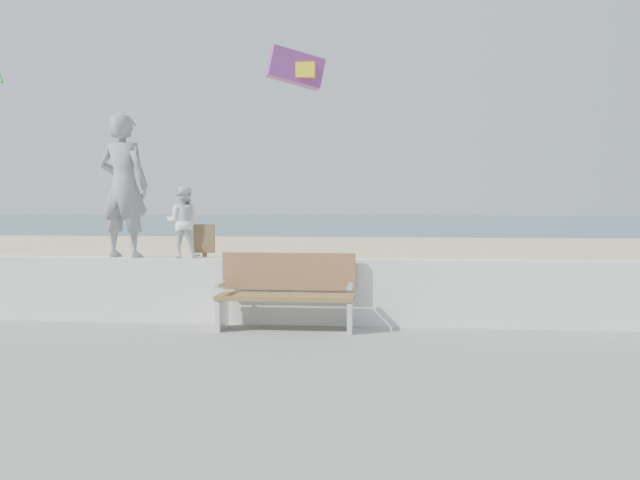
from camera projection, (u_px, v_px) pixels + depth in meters
The scene contains 8 objects.
ground at pixel (285, 371), 7.41m from camera, with size 220.00×220.00×0.00m, color #304B61.
sand at pixel (341, 279), 16.35m from camera, with size 90.00×40.00×0.08m, color beige.
seawall at pixel (307, 291), 9.36m from camera, with size 30.00×0.35×0.90m, color white.
adult at pixel (124, 186), 9.54m from camera, with size 0.74×0.48×2.02m, color gray.
child at pixel (183, 222), 9.48m from camera, with size 0.49×0.38×1.00m, color white.
bench at pixel (287, 291), 8.93m from camera, with size 1.80×0.57×1.00m.
parafoil_kite at pixel (297, 68), 10.93m from camera, with size 0.98×0.60×0.66m.
sign at pixel (204, 265), 9.91m from camera, with size 0.32×0.07×1.46m.
Camera 1 is at (1.11, -7.25, 1.83)m, focal length 38.00 mm.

